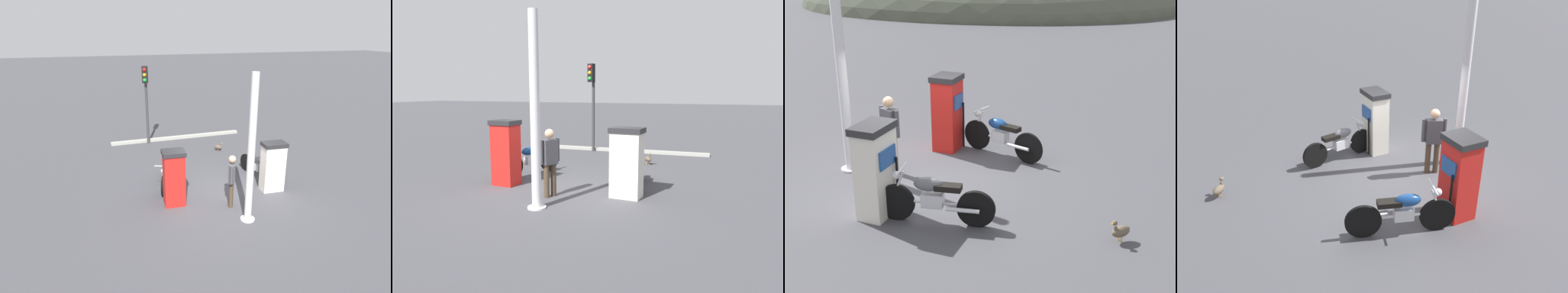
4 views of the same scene
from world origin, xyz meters
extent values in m
plane|color=#424247|center=(0.00, 0.00, 0.00)|extent=(120.00, 120.00, 0.00)
cube|color=silver|center=(-0.11, -1.64, 0.76)|extent=(0.50, 0.72, 1.52)
cube|color=#1E478C|center=(0.13, -1.65, 1.10)|extent=(0.06, 0.49, 0.32)
cube|color=#262628|center=(-0.11, -1.64, 1.58)|extent=(0.55, 0.79, 0.12)
cylinder|color=black|center=(0.18, -1.45, 0.53)|extent=(0.05, 0.05, 0.99)
cube|color=red|center=(-0.11, 1.64, 0.80)|extent=(0.55, 0.64, 1.59)
cube|color=#1E478C|center=(0.16, 1.63, 1.15)|extent=(0.05, 0.43, 0.32)
cube|color=#262628|center=(-0.11, 1.64, 1.65)|extent=(0.60, 0.70, 0.12)
cylinder|color=black|center=(0.20, 1.81, 0.56)|extent=(0.05, 0.05, 1.04)
cylinder|color=black|center=(0.26, -1.70, 0.32)|extent=(0.64, 0.16, 0.64)
cylinder|color=black|center=(1.61, -1.52, 0.32)|extent=(0.64, 0.16, 0.64)
cube|color=silver|center=(0.89, -1.62, 0.42)|extent=(0.38, 0.25, 0.24)
cylinder|color=silver|center=(0.94, -1.61, 0.37)|extent=(1.02, 0.19, 0.05)
ellipsoid|color=#595B60|center=(0.82, -1.62, 0.70)|extent=(0.50, 0.28, 0.24)
cube|color=black|center=(1.16, -1.58, 0.67)|extent=(0.46, 0.26, 0.10)
cylinder|color=silver|center=(0.30, -1.69, 0.62)|extent=(0.26, 0.07, 0.57)
cylinder|color=silver|center=(0.38, -1.68, 0.94)|extent=(0.11, 0.56, 0.04)
sphere|color=silver|center=(0.28, -1.70, 0.82)|extent=(0.16, 0.16, 0.14)
cylinder|color=silver|center=(1.43, -1.66, 0.34)|extent=(0.55, 0.14, 0.07)
cylinder|color=black|center=(0.52, 1.85, 0.34)|extent=(0.66, 0.29, 0.68)
cylinder|color=black|center=(1.81, 1.37, 0.34)|extent=(0.66, 0.29, 0.68)
cube|color=silver|center=(1.12, 1.62, 0.44)|extent=(0.41, 0.31, 0.24)
cylinder|color=silver|center=(1.17, 1.61, 0.39)|extent=(0.99, 0.41, 0.05)
ellipsoid|color=navy|center=(1.05, 1.65, 0.72)|extent=(0.53, 0.37, 0.24)
cube|color=black|center=(1.37, 1.53, 0.69)|extent=(0.48, 0.34, 0.10)
cylinder|color=silver|center=(0.55, 1.83, 0.64)|extent=(0.26, 0.13, 0.57)
cylinder|color=silver|center=(0.63, 1.80, 0.96)|extent=(0.23, 0.54, 0.04)
sphere|color=silver|center=(0.53, 1.84, 0.84)|extent=(0.18, 0.18, 0.14)
cylinder|color=silver|center=(1.59, 1.32, 0.36)|extent=(0.54, 0.26, 0.07)
cylinder|color=#473828|center=(-0.80, 0.09, 0.39)|extent=(0.17, 0.17, 0.78)
cylinder|color=#473828|center=(-0.62, 0.00, 0.39)|extent=(0.17, 0.17, 0.78)
cube|color=#3F3F44|center=(-0.71, 0.04, 1.07)|extent=(0.41, 0.34, 0.58)
cylinder|color=#3F3F44|center=(-0.93, 0.15, 1.10)|extent=(0.12, 0.12, 0.55)
cylinder|color=#3F3F44|center=(-0.49, -0.06, 1.10)|extent=(0.12, 0.12, 0.55)
sphere|color=tan|center=(-0.71, 0.04, 1.50)|extent=(0.29, 0.29, 0.22)
ellipsoid|color=brown|center=(3.90, -1.28, 0.18)|extent=(0.35, 0.35, 0.18)
cylinder|color=brown|center=(3.82, -1.36, 0.24)|extent=(0.07, 0.07, 0.13)
sphere|color=brown|center=(3.80, -1.37, 0.37)|extent=(0.12, 0.12, 0.08)
cone|color=orange|center=(3.76, -1.41, 0.36)|extent=(0.07, 0.07, 0.04)
cone|color=brown|center=(4.01, -1.17, 0.21)|extent=(0.09, 0.09, 0.06)
cylinder|color=orange|center=(3.93, -1.30, 0.05)|extent=(0.02, 0.02, 0.09)
cylinder|color=orange|center=(3.88, -1.25, 0.05)|extent=(0.02, 0.02, 0.09)
cylinder|color=silver|center=(-1.60, -0.09, 2.04)|extent=(0.20, 0.20, 4.07)
cylinder|color=silver|center=(-1.60, -0.09, 0.02)|extent=(0.40, 0.40, 0.04)
ellipsoid|color=#4C5142|center=(-8.82, 31.12, 0.00)|extent=(29.23, 21.12, 9.60)
camera|label=1|loc=(-9.11, 3.71, 5.07)|focal=31.26mm
camera|label=2|loc=(-8.31, -3.89, 2.49)|focal=34.24mm
camera|label=3|loc=(4.00, -8.65, 4.32)|focal=47.70mm
camera|label=4|loc=(4.36, 6.32, 4.59)|focal=35.08mm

